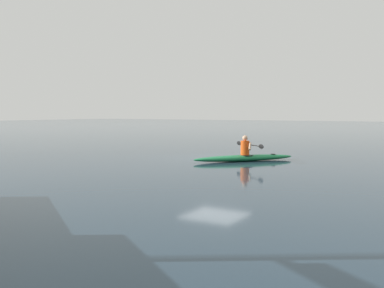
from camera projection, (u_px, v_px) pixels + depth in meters
name	position (u px, v px, depth m)	size (l,w,h in m)	color
ground_plane	(215.00, 158.00, 18.90)	(160.00, 160.00, 0.00)	#233847
kayak	(244.00, 158.00, 17.62)	(3.16, 3.73, 0.25)	#19723F
kayaker	(245.00, 146.00, 17.60)	(1.83, 1.48, 0.78)	#E04C14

